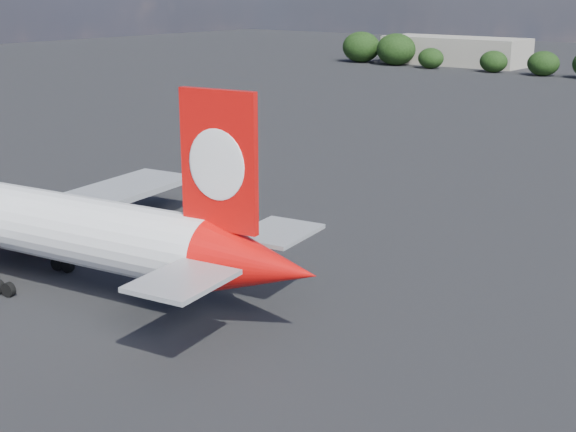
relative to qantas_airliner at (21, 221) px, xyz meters
The scene contains 3 objects.
ground 54.27m from the qantas_airliner, 83.70° to the left, with size 500.00×500.00×0.00m, color black.
qantas_airliner is the anchor object (origin of this frame).
terminal_building 194.88m from the qantas_airliner, 107.64° to the left, with size 42.00×16.00×8.00m.
Camera 1 is at (47.43, -27.18, 22.43)m, focal length 50.00 mm.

